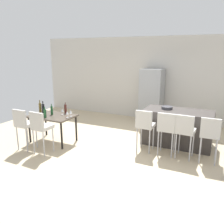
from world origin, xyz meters
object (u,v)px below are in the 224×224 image
Objects in this scene: wine_glass_far at (71,112)px; wine_bottle_right at (43,108)px; wine_bottle_end at (65,109)px; wine_bottle_inner at (40,107)px; wine_glass_near at (62,110)px; wine_bottle_corner at (45,113)px; dining_chair_far at (40,126)px; dining_table at (52,118)px; fruit_bowl at (167,108)px; kitchen_island at (177,128)px; bar_chair_left at (145,124)px; wine_bottle_left at (52,110)px; bar_chair_right at (185,130)px; refrigerator at (152,96)px; bar_chair_middle at (167,127)px; wine_glass_middle at (67,113)px; bar_chair_far at (210,133)px; dining_chair_near at (24,123)px.

wine_bottle_right is at bearing -178.47° from wine_glass_far.
wine_bottle_inner is at bearing -165.28° from wine_bottle_end.
wine_bottle_right is 1.91× the size of wine_glass_near.
wine_bottle_corner is 0.48m from wine_glass_near.
wine_bottle_end is (-0.06, 1.06, 0.17)m from dining_chair_far.
fruit_bowl reaches higher than dining_table.
kitchen_island is 1.66× the size of dining_chair_far.
dining_table is at bearing -169.33° from bar_chair_left.
wine_bottle_corner is (-2.46, -0.70, 0.15)m from bar_chair_left.
wine_bottle_inner is (-0.49, 0.37, 0.03)m from wine_bottle_corner.
fruit_bowl is (-0.31, 0.04, 0.50)m from kitchen_island.
wine_glass_near is at bearing -159.25° from kitchen_island.
wine_bottle_left is at bearing -134.18° from wine_bottle_end.
bar_chair_right is at bearing 4.83° from wine_bottle_inner.
refrigerator is at bearing 51.57° from wine_bottle_right.
wine_bottle_inner is 1.17× the size of wine_bottle_left.
wine_glass_near is 2.79m from fruit_bowl.
wine_bottle_inner is at bearing -176.11° from wine_glass_near.
fruit_bowl is (3.14, 1.20, 0.08)m from wine_bottle_right.
wine_bottle_end is (-2.76, -0.14, 0.17)m from bar_chair_middle.
dining_chair_far reaches higher than wine_glass_middle.
wine_bottle_end reaches higher than kitchen_island.
refrigerator is at bearing 118.73° from fruit_bowl.
wine_bottle_inner is 0.75m from wine_bottle_end.
wine_bottle_left is (-2.49, -0.40, 0.16)m from bar_chair_left.
bar_chair_middle is 3.03× the size of wine_bottle_inner.
wine_bottle_left is (0.33, -0.04, -0.01)m from wine_bottle_right.
bar_chair_middle is 3.00m from dining_table.
wine_glass_near is (-3.69, -0.28, 0.17)m from bar_chair_far.
dining_chair_near is 0.84m from wine_bottle_left.
wine_bottle_right reaches higher than kitchen_island.
wine_bottle_left is (-3.12, -1.21, 0.40)m from kitchen_island.
fruit_bowl reaches higher than wine_glass_far.
wine_glass_far is (0.57, 0.07, 0.00)m from wine_bottle_left.
dining_table is (-2.96, -0.46, -0.04)m from bar_chair_middle.
bar_chair_right is 0.89× the size of dining_table.
kitchen_island is at bearing 17.54° from wine_bottle_inner.
wine_glass_middle is (0.88, -0.10, -0.01)m from wine_bottle_right.
bar_chair_middle and dining_chair_near have the same top height.
dining_chair_near is 1.08m from wine_glass_middle.
wine_glass_middle is (-3.40, -0.46, 0.17)m from bar_chair_far.
dining_table is 0.79m from dining_chair_far.
wine_bottle_inner reaches higher than wine_bottle_end.
wine_glass_near is at bearing 62.88° from dining_chair_near.
refrigerator is (-1.51, 2.48, 0.22)m from bar_chair_right.
bar_chair_far reaches higher than wine_glass_near.
bar_chair_left is 3.03× the size of wine_bottle_inner.
wine_bottle_inner is 1.04m from wine_glass_far.
bar_chair_far is 1.00× the size of dining_chair_far.
wine_bottle_end is 1.76× the size of wine_glass_middle.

